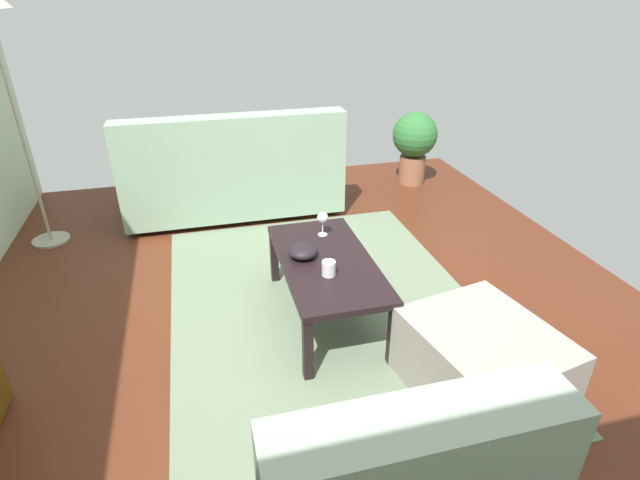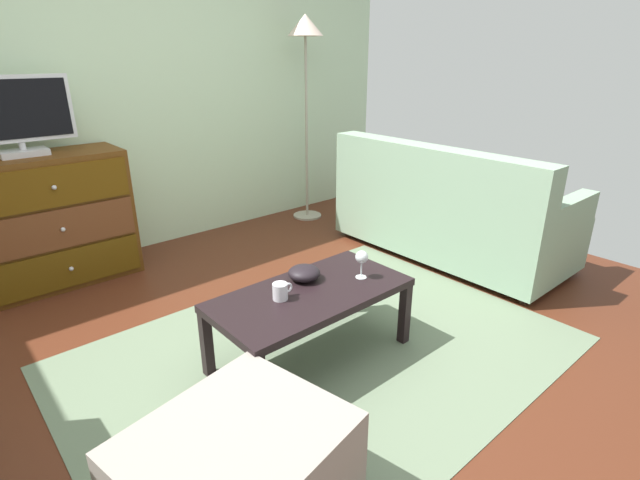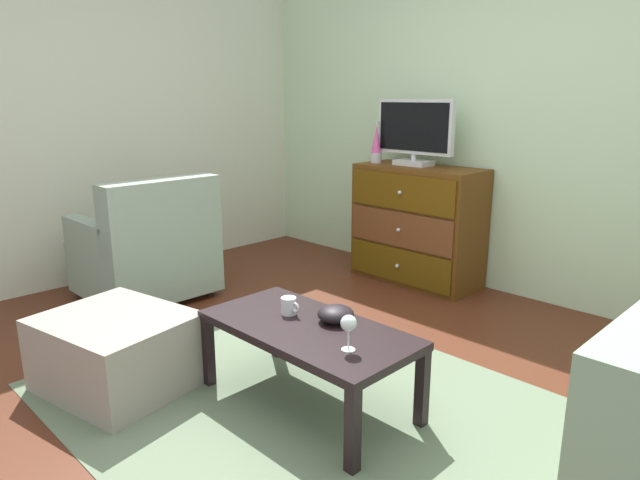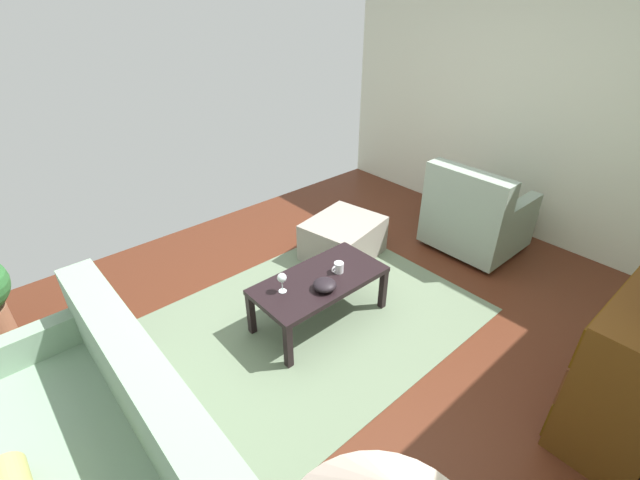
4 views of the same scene
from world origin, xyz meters
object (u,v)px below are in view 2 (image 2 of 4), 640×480
bowl_decorative (304,273)px  standing_lamp (306,46)px  dresser (53,220)px  ottoman (238,475)px  tv (15,114)px  wine_glass (362,258)px  coffee_table (311,299)px  mug (281,291)px  couch_large (447,214)px

bowl_decorative → standing_lamp: 2.54m
dresser → bowl_decorative: dresser is taller
ottoman → tv: bearing=90.3°
wine_glass → bowl_decorative: size_ratio=0.90×
coffee_table → wine_glass: bearing=-10.8°
dresser → standing_lamp: standing_lamp is taller
coffee_table → bowl_decorative: bowl_decorative is taller
mug → ottoman: size_ratio=0.16×
tv → mug: bearing=-71.0°
ottoman → bowl_decorative: bearing=38.7°
ottoman → wine_glass: bearing=24.5°
coffee_table → ottoman: (-0.80, -0.57, -0.16)m
coffee_table → couch_large: couch_large is taller
tv → couch_large: size_ratio=0.37×
mug → standing_lamp: size_ratio=0.06×
coffee_table → mug: (-0.17, 0.03, 0.09)m
dresser → tv: (-0.08, 0.02, 0.72)m
bowl_decorative → tv: bearing=116.0°
bowl_decorative → mug: bearing=-157.8°
coffee_table → wine_glass: size_ratio=6.65×
wine_glass → tv: bearing=119.5°
coffee_table → bowl_decorative: bearing=64.6°
couch_large → standing_lamp: (-0.22, 1.49, 1.25)m
tv → bowl_decorative: tv is taller
coffee_table → standing_lamp: (1.52, 1.86, 1.25)m
mug → couch_large: size_ratio=0.06×
bowl_decorative → standing_lamp: size_ratio=0.09×
tv → wine_glass: tv is taller
coffee_table → bowl_decorative: size_ratio=6.00×
dresser → wine_glass: bearing=-61.9°
wine_glass → mug: 0.49m
bowl_decorative → ottoman: bearing=-141.3°
tv → standing_lamp: standing_lamp is taller
dresser → tv: bearing=163.1°
bowl_decorative → standing_lamp: bearing=50.0°
wine_glass → couch_large: couch_large is taller
mug → coffee_table: bearing=-11.6°
tv → wine_glass: 2.38m
tv → mug: 2.14m
tv → standing_lamp: bearing=-1.8°
couch_large → coffee_table: bearing=-167.9°
wine_glass → bowl_decorative: (-0.25, 0.19, -0.08)m
coffee_table → wine_glass: (0.31, -0.06, 0.16)m
dresser → mug: dresser is taller
dresser → ottoman: 2.49m
wine_glass → standing_lamp: size_ratio=0.08×
dresser → tv: 0.73m
coffee_table → bowl_decorative: 0.17m
wine_glass → couch_large: 1.49m
coffee_table → ottoman: bearing=-144.9°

